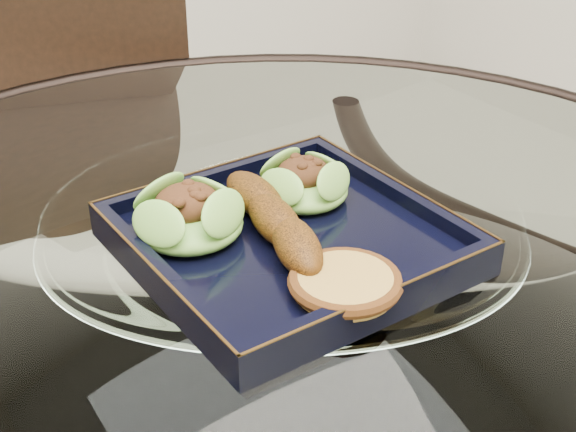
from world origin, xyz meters
TOP-DOWN VIEW (x-y plane):
  - dining_table at (-0.00, -0.00)m, footprint 1.13×1.13m
  - dining_chair at (-0.01, 0.53)m, footprint 0.49×0.49m
  - navy_plate at (0.01, 0.00)m, footprint 0.28×0.28m
  - lettuce_wrap_left at (-0.07, 0.05)m, footprint 0.10×0.10m
  - lettuce_wrap_right at (0.06, 0.05)m, footprint 0.09×0.09m
  - roasted_plantain at (-0.00, 0.01)m, footprint 0.07×0.18m
  - crumb_patty at (-0.00, -0.10)m, footprint 0.10×0.10m

SIDE VIEW (x-z plane):
  - dining_chair at x=-0.01m, z-range 0.05..0.94m
  - dining_table at x=0.00m, z-range 0.21..0.98m
  - navy_plate at x=0.01m, z-range 0.76..0.78m
  - crumb_patty at x=0.00m, z-range 0.78..0.80m
  - lettuce_wrap_right at x=0.06m, z-range 0.78..0.81m
  - roasted_plantain at x=0.00m, z-range 0.78..0.82m
  - lettuce_wrap_left at x=-0.07m, z-range 0.78..0.82m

